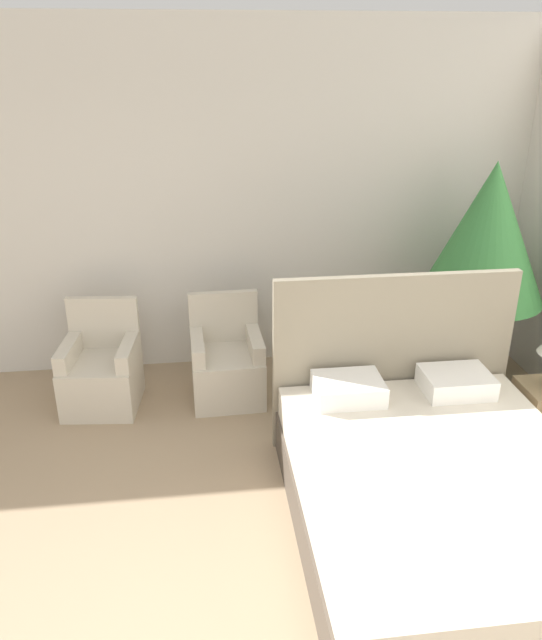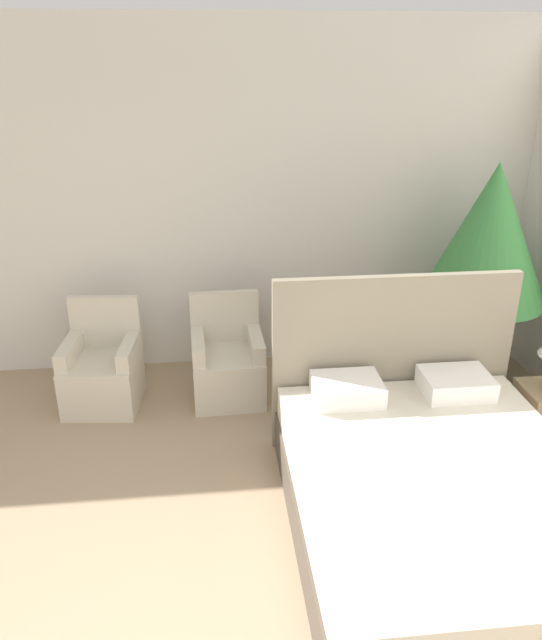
# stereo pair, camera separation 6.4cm
# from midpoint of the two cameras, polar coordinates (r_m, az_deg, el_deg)

# --- Properties ---
(wall_back) EXTENTS (10.00, 0.06, 2.90)m
(wall_back) POSITION_cam_midpoint_polar(r_m,az_deg,el_deg) (5.31, -6.73, 10.49)
(wall_back) COLOR silver
(wall_back) RESTS_ON ground_plane
(bed) EXTENTS (1.69, 2.12, 1.27)m
(bed) POSITION_cam_midpoint_polar(r_m,az_deg,el_deg) (3.87, 14.50, -14.78)
(bed) COLOR #4C4238
(bed) RESTS_ON ground_plane
(armchair_near_window_left) EXTENTS (0.62, 0.62, 0.83)m
(armchair_near_window_left) POSITION_cam_midpoint_polar(r_m,az_deg,el_deg) (5.15, -15.55, -4.83)
(armchair_near_window_left) COLOR beige
(armchair_near_window_left) RESTS_ON ground_plane
(armchair_near_window_right) EXTENTS (0.58, 0.59, 0.83)m
(armchair_near_window_right) POSITION_cam_midpoint_polar(r_m,az_deg,el_deg) (5.08, -4.40, -4.33)
(armchair_near_window_right) COLOR beige
(armchair_near_window_right) RESTS_ON ground_plane
(potted_palm) EXTENTS (0.98, 0.98, 1.87)m
(potted_palm) POSITION_cam_midpoint_polar(r_m,az_deg,el_deg) (5.20, 18.77, 6.70)
(potted_palm) COLOR #4C4C4C
(potted_palm) RESTS_ON ground_plane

